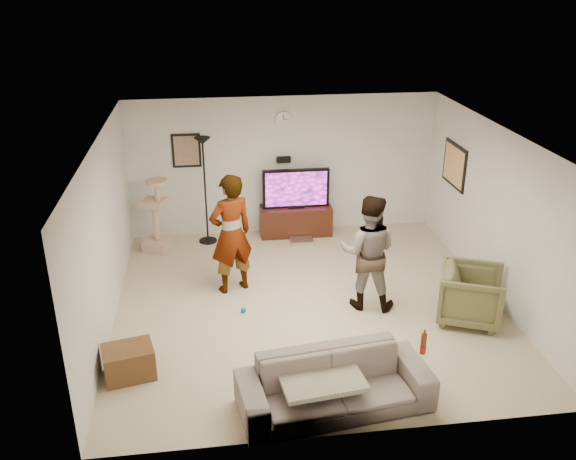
{
  "coord_description": "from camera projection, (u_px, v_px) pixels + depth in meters",
  "views": [
    {
      "loc": [
        -1.32,
        -7.66,
        4.54
      ],
      "look_at": [
        -0.26,
        0.2,
        1.1
      ],
      "focal_mm": 37.94,
      "sensor_mm": 36.0,
      "label": 1
    }
  ],
  "objects": [
    {
      "name": "toy_ball",
      "position": [
        243.0,
        310.0,
        8.67
      ],
      "size": [
        0.08,
        0.08,
        0.08
      ],
      "primitive_type": "sphere",
      "color": "#015FA4",
      "rests_on": "floor"
    },
    {
      "name": "cat_tree",
      "position": [
        155.0,
        215.0,
        10.34
      ],
      "size": [
        0.55,
        0.55,
        1.31
      ],
      "primitive_type": "cube",
      "rotation": [
        0.0,
        0.0,
        -0.39
      ],
      "color": "tan",
      "rests_on": "floor"
    },
    {
      "name": "wall_right",
      "position": [
        496.0,
        215.0,
        8.77
      ],
      "size": [
        0.04,
        5.5,
        2.5
      ],
      "primitive_type": "cube",
      "color": "silver",
      "rests_on": "floor"
    },
    {
      "name": "floor_lamp",
      "position": [
        205.0,
        191.0,
        10.55
      ],
      "size": [
        0.32,
        0.32,
        1.91
      ],
      "primitive_type": "cylinder",
      "color": "black",
      "rests_on": "floor"
    },
    {
      "name": "picture_back",
      "position": [
        186.0,
        151.0,
        10.56
      ],
      "size": [
        0.42,
        0.03,
        0.52
      ],
      "primitive_type": "cube",
      "color": "#806753",
      "rests_on": "wall_back"
    },
    {
      "name": "wall_back",
      "position": [
        283.0,
        166.0,
        10.93
      ],
      "size": [
        5.5,
        0.04,
        2.5
      ],
      "primitive_type": "cube",
      "color": "silver",
      "rests_on": "floor"
    },
    {
      "name": "wall_left",
      "position": [
        105.0,
        235.0,
        8.09
      ],
      "size": [
        0.04,
        5.5,
        2.5
      ],
      "primitive_type": "cube",
      "color": "silver",
      "rests_on": "floor"
    },
    {
      "name": "person_left",
      "position": [
        231.0,
        234.0,
        8.95
      ],
      "size": [
        0.79,
        0.67,
        1.84
      ],
      "primitive_type": "imported",
      "rotation": [
        0.0,
        0.0,
        3.55
      ],
      "color": "#ADACB1",
      "rests_on": "floor"
    },
    {
      "name": "beer_bottle",
      "position": [
        423.0,
        344.0,
        6.65
      ],
      "size": [
        0.06,
        0.06,
        0.25
      ],
      "primitive_type": "cylinder",
      "color": "#5F2A0D",
      "rests_on": "sofa"
    },
    {
      "name": "throw_blanket",
      "position": [
        320.0,
        377.0,
        6.64
      ],
      "size": [
        0.98,
        0.81,
        0.06
      ],
      "primitive_type": "cube",
      "rotation": [
        0.0,
        0.0,
        0.12
      ],
      "color": "tan",
      "rests_on": "sofa"
    },
    {
      "name": "console_box",
      "position": [
        302.0,
        241.0,
        10.86
      ],
      "size": [
        0.4,
        0.3,
        0.07
      ],
      "primitive_type": "cube",
      "color": "#BEBEBE",
      "rests_on": "floor"
    },
    {
      "name": "tv_screen",
      "position": [
        296.0,
        189.0,
        10.83
      ],
      "size": [
        1.1,
        0.01,
        0.63
      ],
      "primitive_type": "cube",
      "color": "#F819EA",
      "rests_on": "tv"
    },
    {
      "name": "tv_stand",
      "position": [
        296.0,
        221.0,
        11.12
      ],
      "size": [
        1.29,
        0.45,
        0.54
      ],
      "primitive_type": "cube",
      "color": "#33160C",
      "rests_on": "floor"
    },
    {
      "name": "wall_clock",
      "position": [
        283.0,
        119.0,
        10.56
      ],
      "size": [
        0.26,
        0.04,
        0.26
      ],
      "primitive_type": "cylinder",
      "rotation": [
        1.57,
        0.0,
        0.0
      ],
      "color": "white",
      "rests_on": "wall_back"
    },
    {
      "name": "side_table",
      "position": [
        129.0,
        362.0,
        7.27
      ],
      "size": [
        0.67,
        0.56,
        0.39
      ],
      "primitive_type": "cube",
      "rotation": [
        0.0,
        0.0,
        0.23
      ],
      "color": "#54361C",
      "rests_on": "floor"
    },
    {
      "name": "wall_speaker",
      "position": [
        284.0,
        160.0,
        10.82
      ],
      "size": [
        0.25,
        0.1,
        0.1
      ],
      "primitive_type": "cube",
      "color": "black",
      "rests_on": "wall_back"
    },
    {
      "name": "armchair",
      "position": [
        471.0,
        295.0,
        8.36
      ],
      "size": [
        1.11,
        1.1,
        0.77
      ],
      "primitive_type": "imported",
      "rotation": [
        0.0,
        0.0,
        1.16
      ],
      "color": "brown",
      "rests_on": "floor"
    },
    {
      "name": "person_right",
      "position": [
        368.0,
        252.0,
        8.54
      ],
      "size": [
        0.98,
        0.86,
        1.7
      ],
      "primitive_type": "imported",
      "rotation": [
        0.0,
        0.0,
        2.83
      ],
      "color": "#313D99",
      "rests_on": "floor"
    },
    {
      "name": "wall_front",
      "position": [
        355.0,
        333.0,
        5.93
      ],
      "size": [
        5.5,
        0.04,
        2.5
      ],
      "primitive_type": "cube",
      "color": "silver",
      "rests_on": "floor"
    },
    {
      "name": "floor",
      "position": [
        307.0,
        303.0,
        8.93
      ],
      "size": [
        5.5,
        5.5,
        0.02
      ],
      "primitive_type": "cube",
      "color": "tan",
      "rests_on": "ground"
    },
    {
      "name": "sofa",
      "position": [
        335.0,
        384.0,
        6.7
      ],
      "size": [
        2.21,
        1.1,
        0.62
      ],
      "primitive_type": "imported",
      "rotation": [
        0.0,
        0.0,
        0.13
      ],
      "color": "slate",
      "rests_on": "floor"
    },
    {
      "name": "ceiling",
      "position": [
        310.0,
        136.0,
        7.93
      ],
      "size": [
        5.5,
        5.5,
        0.02
      ],
      "primitive_type": "cube",
      "color": "white",
      "rests_on": "wall_back"
    },
    {
      "name": "tv",
      "position": [
        296.0,
        188.0,
        10.87
      ],
      "size": [
        1.2,
        0.08,
        0.71
      ],
      "primitive_type": "cube",
      "color": "black",
      "rests_on": "tv_stand"
    },
    {
      "name": "picture_right",
      "position": [
        454.0,
        165.0,
        10.12
      ],
      "size": [
        0.03,
        0.78,
        0.62
      ],
      "primitive_type": "cube",
      "color": "tan",
      "rests_on": "wall_right"
    }
  ]
}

